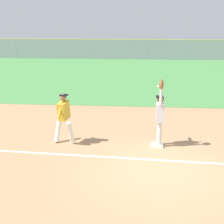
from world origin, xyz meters
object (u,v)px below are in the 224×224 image
(runner, at_px, (64,115))
(parked_car_silver, at_px, (153,49))
(fielder, at_px, (160,114))
(parked_car_red, at_px, (70,49))
(baseball, at_px, (158,86))
(parked_car_black, at_px, (111,49))
(parked_car_tan, at_px, (201,50))
(first_base, at_px, (157,145))

(runner, height_order, parked_car_silver, runner)
(fielder, distance_m, runner, 3.19)
(parked_car_red, relative_size, parked_car_silver, 0.97)
(baseball, height_order, parked_car_black, baseball)
(fielder, xyz_separation_m, parked_car_red, (-8.70, 27.87, -0.45))
(runner, distance_m, parked_car_silver, 28.47)
(parked_car_silver, relative_size, parked_car_tan, 0.99)
(baseball, bearing_deg, parked_car_red, 107.18)
(runner, xyz_separation_m, baseball, (3.10, 0.02, 1.02))
(first_base, distance_m, parked_car_silver, 28.26)
(fielder, xyz_separation_m, parked_car_tan, (5.85, 27.69, -0.45))
(parked_car_tan, bearing_deg, fielder, -107.95)
(parked_car_black, bearing_deg, first_base, -79.61)
(parked_car_silver, height_order, parked_car_tan, same)
(baseball, height_order, parked_car_red, baseball)
(first_base, height_order, parked_car_silver, parked_car_silver)
(parked_car_tan, bearing_deg, parked_car_red, 173.26)
(parked_car_black, height_order, parked_car_tan, same)
(fielder, height_order, runner, fielder)
(parked_car_red, height_order, parked_car_black, same)
(runner, bearing_deg, parked_car_black, 106.40)
(first_base, distance_m, runner, 3.27)
(parked_car_silver, distance_m, parked_car_tan, 5.23)
(first_base, xyz_separation_m, baseball, (-0.03, 0.06, 1.98))
(runner, distance_m, parked_car_black, 28.05)
(first_base, height_order, baseball, baseball)
(runner, relative_size, parked_car_tan, 0.38)
(runner, bearing_deg, parked_car_red, 115.77)
(parked_car_black, bearing_deg, parked_car_tan, 0.35)
(fielder, distance_m, parked_car_black, 28.32)
(baseball, relative_size, parked_car_black, 0.02)
(parked_car_silver, bearing_deg, fielder, -86.25)
(runner, relative_size, parked_car_silver, 0.38)
(parked_car_red, xyz_separation_m, parked_car_black, (4.62, 0.14, 0.00))
(baseball, xyz_separation_m, parked_car_silver, (0.73, 28.18, -1.35))
(runner, relative_size, baseball, 23.24)
(first_base, bearing_deg, parked_car_tan, 77.97)
(parked_car_silver, bearing_deg, runner, -92.67)
(fielder, distance_m, parked_car_red, 29.20)
(first_base, height_order, fielder, fielder)
(fielder, height_order, parked_car_red, fielder)
(parked_car_red, bearing_deg, fielder, -73.61)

